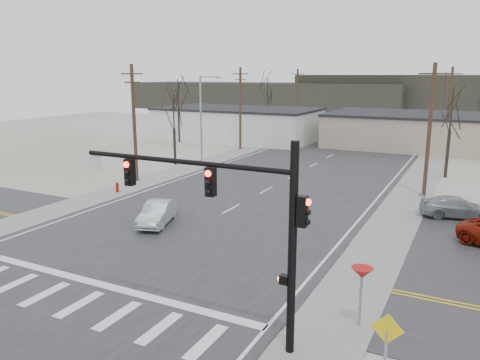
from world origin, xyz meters
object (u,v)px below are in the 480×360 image
Objects in this scene: car_far_a at (359,137)px; car_far_b at (332,125)px; traffic_signal_mast at (239,212)px; car_parked_silver at (457,207)px; fire_hydrant at (117,187)px; sedan_crossing at (158,213)px.

car_far_b reaches higher than car_far_a.
traffic_signal_mast is 20.54m from car_parked_silver.
car_far_b is at bearing -40.02° from car_far_a.
car_parked_silver is at bearing 11.67° from fire_hydrant.
car_far_a is at bearing 67.27° from sedan_crossing.
car_parked_silver is at bearing 12.15° from sedan_crossing.
car_parked_silver reaches higher than car_far_a.
car_parked_silver is (16.55, 9.99, -0.04)m from sedan_crossing.
fire_hydrant is 0.19× the size of car_far_a.
car_far_b is at bearing 9.01° from car_parked_silver.
fire_hydrant is 0.19× the size of car_parked_silver.
car_far_b reaches higher than sedan_crossing.
car_parked_silver is at bearing -70.67° from car_far_b.
sedan_crossing is 19.33m from car_parked_silver.
sedan_crossing is 0.98× the size of car_far_b.
fire_hydrant is 38.42m from car_far_a.
traffic_signal_mast is 2.08× the size of car_far_b.
car_parked_silver reaches higher than fire_hydrant.
car_far_a is at bearing 74.24° from fire_hydrant.
traffic_signal_mast is 51.90m from car_far_a.
car_far_a is at bearing 6.82° from car_parked_silver.
car_far_a reaches higher than fire_hydrant.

